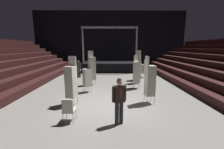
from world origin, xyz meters
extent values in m
cube|color=slate|center=(0.00, 0.00, -0.05)|extent=(22.00, 30.00, 0.10)
cube|color=black|center=(0.00, 15.00, 4.00)|extent=(22.00, 0.30, 8.00)
cube|color=black|center=(-5.38, 1.00, 0.23)|extent=(0.75, 24.00, 0.45)
cube|color=black|center=(5.38, 1.00, 0.23)|extent=(0.75, 24.00, 0.45)
cube|color=black|center=(6.12, 1.00, 0.68)|extent=(0.75, 24.00, 0.45)
cube|color=black|center=(0.00, 10.31, 0.53)|extent=(6.30, 3.15, 1.05)
cylinder|color=#9EA0A8|center=(-2.90, 8.99, 2.97)|extent=(0.16, 0.16, 3.83)
cylinder|color=#9EA0A8|center=(2.90, 8.99, 2.97)|extent=(0.16, 0.16, 3.83)
cube|color=#9EA0A8|center=(0.00, 8.99, 4.88)|extent=(6.00, 0.20, 0.20)
cylinder|color=black|center=(-2.65, 8.99, 4.66)|extent=(0.18, 0.18, 0.22)
cylinder|color=black|center=(-0.88, 8.99, 4.66)|extent=(0.18, 0.18, 0.22)
cylinder|color=black|center=(0.88, 8.99, 4.66)|extent=(0.18, 0.18, 0.22)
cylinder|color=black|center=(2.65, 8.99, 4.66)|extent=(0.18, 0.18, 0.22)
cylinder|color=black|center=(0.47, -1.83, 0.43)|extent=(0.15, 0.15, 0.86)
cylinder|color=black|center=(0.30, -1.90, 0.43)|extent=(0.15, 0.15, 0.86)
cube|color=silver|center=(0.41, -1.92, 1.17)|extent=(0.21, 0.16, 0.61)
cube|color=black|center=(0.38, -1.86, 1.17)|extent=(0.46, 0.37, 0.61)
cube|color=maroon|center=(0.43, -1.97, 1.24)|extent=(0.06, 0.03, 0.39)
cylinder|color=black|center=(0.60, -1.77, 1.18)|extent=(0.13, 0.13, 0.56)
cylinder|color=black|center=(0.17, -1.96, 1.18)|extent=(0.13, 0.13, 0.56)
sphere|color=#936B4C|center=(0.38, -1.86, 1.61)|extent=(0.20, 0.20, 0.20)
sphere|color=black|center=(0.38, -1.86, 1.67)|extent=(0.16, 0.16, 0.16)
cylinder|color=#B2B5BA|center=(-1.44, 1.76, 0.20)|extent=(0.02, 0.02, 0.40)
cylinder|color=#B2B5BA|center=(-1.65, 2.07, 0.20)|extent=(0.02, 0.02, 0.40)
cylinder|color=#B2B5BA|center=(-1.12, 1.97, 0.20)|extent=(0.02, 0.02, 0.40)
cylinder|color=#B2B5BA|center=(-1.34, 2.29, 0.20)|extent=(0.02, 0.02, 0.40)
cube|color=#B7B2A3|center=(-1.39, 2.02, 0.44)|extent=(0.61, 0.61, 0.08)
cube|color=#B7B2A3|center=(-1.39, 2.02, 0.53)|extent=(0.61, 0.61, 0.08)
cube|color=#B7B2A3|center=(-1.39, 2.02, 0.61)|extent=(0.61, 0.61, 0.08)
cube|color=#B7B2A3|center=(-1.39, 2.02, 0.70)|extent=(0.61, 0.61, 0.08)
cube|color=#B7B2A3|center=(-1.39, 2.02, 0.78)|extent=(0.61, 0.61, 0.08)
cube|color=#B7B2A3|center=(-1.39, 2.02, 0.87)|extent=(0.61, 0.61, 0.08)
cube|color=#B7B2A3|center=(-1.39, 2.02, 0.95)|extent=(0.61, 0.61, 0.08)
cube|color=#B7B2A3|center=(-1.39, 2.02, 1.04)|extent=(0.61, 0.61, 0.08)
cube|color=#B7B2A3|center=(-1.39, 2.02, 1.12)|extent=(0.61, 0.61, 0.08)
cube|color=#B7B2A3|center=(-1.39, 2.02, 1.21)|extent=(0.61, 0.61, 0.08)
cube|color=#B7B2A3|center=(-1.39, 2.02, 1.29)|extent=(0.61, 0.61, 0.08)
cube|color=#B7B2A3|center=(-1.39, 2.02, 1.38)|extent=(0.61, 0.61, 0.08)
cube|color=#B7B2A3|center=(-1.39, 2.02, 1.46)|extent=(0.61, 0.61, 0.08)
cube|color=#B7B2A3|center=(-1.23, 2.13, 1.73)|extent=(0.27, 0.36, 0.46)
cylinder|color=#B2B5BA|center=(2.21, 0.40, 0.20)|extent=(0.02, 0.02, 0.40)
cylinder|color=#B2B5BA|center=(2.26, 0.02, 0.20)|extent=(0.02, 0.02, 0.40)
cylinder|color=#B2B5BA|center=(1.83, 0.34, 0.20)|extent=(0.02, 0.02, 0.40)
cylinder|color=#B2B5BA|center=(1.89, -0.04, 0.20)|extent=(0.02, 0.02, 0.40)
cube|color=#B7B2A3|center=(2.05, 0.18, 0.44)|extent=(0.50, 0.50, 0.08)
cube|color=#B7B2A3|center=(2.05, 0.18, 0.53)|extent=(0.50, 0.50, 0.08)
cube|color=#B7B2A3|center=(2.05, 0.18, 0.61)|extent=(0.50, 0.50, 0.08)
cube|color=#B7B2A3|center=(2.05, 0.18, 0.70)|extent=(0.50, 0.50, 0.08)
cube|color=#B7B2A3|center=(2.05, 0.18, 0.78)|extent=(0.50, 0.50, 0.08)
cube|color=#B7B2A3|center=(2.05, 0.18, 0.87)|extent=(0.50, 0.50, 0.08)
cube|color=#B7B2A3|center=(2.05, 0.18, 0.95)|extent=(0.50, 0.50, 0.08)
cube|color=#B7B2A3|center=(2.05, 0.18, 1.04)|extent=(0.50, 0.50, 0.08)
cube|color=#B7B2A3|center=(2.05, 0.18, 1.12)|extent=(0.50, 0.50, 0.08)
cube|color=#B7B2A3|center=(2.05, 0.18, 1.21)|extent=(0.50, 0.50, 0.08)
cube|color=#B7B2A3|center=(2.05, 0.18, 1.29)|extent=(0.50, 0.50, 0.08)
cube|color=#B7B2A3|center=(2.05, 0.18, 1.38)|extent=(0.50, 0.50, 0.08)
cube|color=#B7B2A3|center=(2.05, 0.18, 1.46)|extent=(0.50, 0.50, 0.08)
cube|color=#B7B2A3|center=(2.05, 0.18, 1.55)|extent=(0.50, 0.50, 0.08)
cube|color=#B7B2A3|center=(2.05, 0.18, 1.63)|extent=(0.50, 0.50, 0.08)
cube|color=#B7B2A3|center=(2.05, 0.18, 1.72)|extent=(0.50, 0.50, 0.08)
cube|color=#B7B2A3|center=(2.05, 0.18, 1.80)|extent=(0.50, 0.50, 0.08)
cube|color=#B7B2A3|center=(2.05, 0.18, 1.89)|extent=(0.50, 0.50, 0.08)
cube|color=#B7B2A3|center=(1.85, 0.15, 2.16)|extent=(0.11, 0.41, 0.46)
cylinder|color=#B2B5BA|center=(1.66, 2.68, 0.20)|extent=(0.02, 0.02, 0.40)
cylinder|color=#B2B5BA|center=(1.67, 3.06, 0.20)|extent=(0.02, 0.02, 0.40)
cylinder|color=#B2B5BA|center=(2.04, 2.66, 0.20)|extent=(0.02, 0.02, 0.40)
cylinder|color=#B2B5BA|center=(2.05, 3.04, 0.20)|extent=(0.02, 0.02, 0.40)
cube|color=#B7B2A3|center=(1.85, 2.86, 0.44)|extent=(0.46, 0.46, 0.08)
cube|color=#B7B2A3|center=(1.85, 2.86, 0.53)|extent=(0.46, 0.46, 0.08)
cube|color=#B7B2A3|center=(1.85, 2.86, 0.61)|extent=(0.46, 0.46, 0.08)
cube|color=#B7B2A3|center=(1.85, 2.86, 0.70)|extent=(0.46, 0.46, 0.08)
cube|color=#B7B2A3|center=(1.85, 2.86, 0.78)|extent=(0.46, 0.46, 0.08)
cube|color=#B7B2A3|center=(1.85, 2.86, 0.87)|extent=(0.46, 0.46, 0.08)
cube|color=#B7B2A3|center=(1.85, 2.86, 0.95)|extent=(0.46, 0.46, 0.08)
cube|color=#B7B2A3|center=(1.85, 2.86, 1.04)|extent=(0.46, 0.46, 0.08)
cube|color=#B7B2A3|center=(1.85, 2.86, 1.12)|extent=(0.46, 0.46, 0.08)
cube|color=#B7B2A3|center=(1.85, 2.86, 1.21)|extent=(0.46, 0.46, 0.08)
cube|color=#B7B2A3|center=(1.85, 2.86, 1.29)|extent=(0.46, 0.46, 0.08)
cube|color=#B7B2A3|center=(1.85, 2.86, 1.38)|extent=(0.46, 0.46, 0.08)
cube|color=#B7B2A3|center=(1.85, 2.86, 1.46)|extent=(0.46, 0.46, 0.08)
cube|color=#B7B2A3|center=(1.85, 2.86, 1.55)|extent=(0.46, 0.46, 0.08)
cube|color=#B7B2A3|center=(1.85, 2.86, 1.63)|extent=(0.46, 0.46, 0.08)
cube|color=#B7B2A3|center=(1.85, 2.86, 1.72)|extent=(0.46, 0.46, 0.08)
cube|color=#B7B2A3|center=(1.85, 2.86, 1.80)|extent=(0.46, 0.46, 0.08)
cube|color=#B7B2A3|center=(2.05, 2.85, 2.08)|extent=(0.07, 0.41, 0.46)
cylinder|color=#B2B5BA|center=(-1.05, 3.80, 0.20)|extent=(0.02, 0.02, 0.40)
cylinder|color=#B2B5BA|center=(-1.37, 3.60, 0.20)|extent=(0.02, 0.02, 0.40)
cylinder|color=#B2B5BA|center=(-1.25, 4.13, 0.20)|extent=(0.02, 0.02, 0.40)
cylinder|color=#B2B5BA|center=(-1.57, 3.93, 0.20)|extent=(0.02, 0.02, 0.40)
cube|color=#B7B2A3|center=(-1.31, 3.87, 0.44)|extent=(0.61, 0.61, 0.08)
cube|color=#B7B2A3|center=(-1.31, 3.87, 0.53)|extent=(0.61, 0.61, 0.08)
cube|color=#B7B2A3|center=(-1.31, 3.87, 0.61)|extent=(0.61, 0.61, 0.08)
cube|color=#B7B2A3|center=(-1.31, 3.87, 0.70)|extent=(0.61, 0.61, 0.08)
cube|color=#B7B2A3|center=(-1.31, 3.87, 0.78)|extent=(0.61, 0.61, 0.08)
cube|color=#B7B2A3|center=(-1.31, 3.87, 0.87)|extent=(0.61, 0.61, 0.08)
cube|color=#B7B2A3|center=(-1.31, 3.87, 0.95)|extent=(0.61, 0.61, 0.08)
cube|color=#B7B2A3|center=(-1.31, 3.87, 1.04)|extent=(0.61, 0.61, 0.08)
cube|color=#B7B2A3|center=(-1.31, 3.87, 1.12)|extent=(0.61, 0.61, 0.08)
cube|color=#B7B2A3|center=(-1.31, 3.87, 1.21)|extent=(0.61, 0.61, 0.08)
cube|color=#B7B2A3|center=(-1.31, 3.87, 1.29)|extent=(0.61, 0.61, 0.08)
cube|color=#B7B2A3|center=(-1.31, 3.87, 1.38)|extent=(0.61, 0.61, 0.08)
cube|color=#B7B2A3|center=(-1.31, 3.87, 1.46)|extent=(0.61, 0.61, 0.08)
cube|color=#B7B2A3|center=(-1.31, 3.87, 1.55)|extent=(0.61, 0.61, 0.08)
cube|color=#B7B2A3|center=(-1.31, 3.87, 1.63)|extent=(0.61, 0.61, 0.08)
cube|color=#B7B2A3|center=(-1.31, 3.87, 1.72)|extent=(0.61, 0.61, 0.08)
cube|color=#B7B2A3|center=(-1.31, 3.87, 1.80)|extent=(0.61, 0.61, 0.08)
cube|color=#B7B2A3|center=(-1.31, 3.87, 1.89)|extent=(0.61, 0.61, 0.08)
cube|color=#B7B2A3|center=(-1.31, 3.87, 1.97)|extent=(0.61, 0.61, 0.08)
cube|color=#B7B2A3|center=(-1.31, 3.87, 2.06)|extent=(0.61, 0.61, 0.08)
cube|color=#B7B2A3|center=(-1.41, 4.03, 2.33)|extent=(0.37, 0.26, 0.46)
cylinder|color=#B2B5BA|center=(2.46, 4.32, 0.20)|extent=(0.02, 0.02, 0.40)
cylinder|color=#B2B5BA|center=(2.19, 4.05, 0.20)|extent=(0.02, 0.02, 0.40)
cylinder|color=#B2B5BA|center=(2.19, 4.59, 0.20)|extent=(0.02, 0.02, 0.40)
cylinder|color=#B2B5BA|center=(1.92, 4.32, 0.20)|extent=(0.02, 0.02, 0.40)
cube|color=#B7B2A3|center=(2.19, 4.32, 0.44)|extent=(0.62, 0.62, 0.08)
cube|color=#B7B2A3|center=(2.19, 4.32, 0.53)|extent=(0.62, 0.62, 0.08)
cube|color=#B7B2A3|center=(2.19, 4.32, 0.61)|extent=(0.62, 0.62, 0.08)
cube|color=#B7B2A3|center=(2.19, 4.32, 0.70)|extent=(0.62, 0.62, 0.08)
cube|color=#B7B2A3|center=(2.19, 4.32, 0.78)|extent=(0.62, 0.62, 0.08)
cube|color=#B7B2A3|center=(2.19, 4.32, 0.87)|extent=(0.62, 0.62, 0.08)
cube|color=#B7B2A3|center=(2.19, 4.32, 0.95)|extent=(0.62, 0.62, 0.08)
cube|color=#B7B2A3|center=(2.19, 4.32, 1.04)|extent=(0.62, 0.62, 0.08)
cube|color=#B7B2A3|center=(2.19, 4.32, 1.12)|extent=(0.62, 0.62, 0.08)
cube|color=#B7B2A3|center=(2.19, 4.32, 1.21)|extent=(0.62, 0.62, 0.08)
cube|color=#B7B2A3|center=(2.19, 4.32, 1.29)|extent=(0.62, 0.62, 0.08)
cube|color=#B7B2A3|center=(2.19, 4.32, 1.38)|extent=(0.62, 0.62, 0.08)
cube|color=#B7B2A3|center=(2.19, 4.32, 1.46)|extent=(0.62, 0.62, 0.08)
cube|color=#B7B2A3|center=(2.19, 4.32, 1.55)|extent=(0.62, 0.62, 0.08)
cube|color=#B7B2A3|center=(2.19, 4.32, 1.63)|extent=(0.62, 0.62, 0.08)
cube|color=#B7B2A3|center=(2.19, 4.32, 1.72)|extent=(0.62, 0.62, 0.08)
cube|color=#B7B2A3|center=(2.05, 4.45, 1.99)|extent=(0.32, 0.32, 0.46)
cylinder|color=#B2B5BA|center=(-1.72, -0.25, 0.20)|extent=(0.02, 0.02, 0.40)
cylinder|color=#B2B5BA|center=(-2.08, -0.13, 0.20)|extent=(0.02, 0.02, 0.40)
cylinder|color=#B2B5BA|center=(-1.60, 0.11, 0.20)|extent=(0.02, 0.02, 0.40)
cylinder|color=#B2B5BA|center=(-1.96, 0.23, 0.20)|extent=(0.02, 0.02, 0.40)
cube|color=#B7B2A3|center=(-1.84, -0.01, 0.44)|extent=(0.55, 0.55, 0.08)
cube|color=#B7B2A3|center=(-1.84, -0.01, 0.53)|extent=(0.55, 0.55, 0.08)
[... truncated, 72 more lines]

